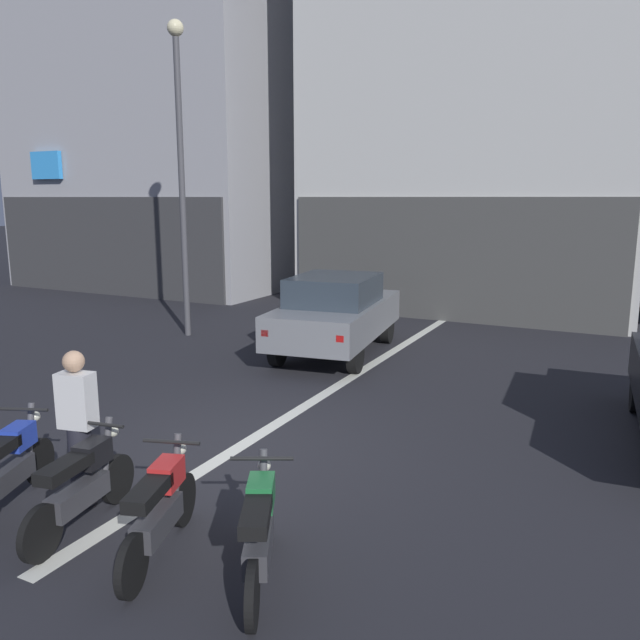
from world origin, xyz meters
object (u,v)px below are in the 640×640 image
object	(u,v)px
motorcycle_red_row_centre	(160,508)
motorcycle_green_row_right_mid	(259,530)
motorcycle_blue_row_leftmost	(10,466)
person_by_motorcycles	(79,428)
car_grey_crossing_near	(336,312)
street_lamp	(180,150)
motorcycle_black_row_left_mid	(82,484)

from	to	relation	value
motorcycle_red_row_centre	motorcycle_green_row_right_mid	size ratio (longest dim) A/B	1.06
motorcycle_blue_row_leftmost	person_by_motorcycles	world-z (taller)	person_by_motorcycles
motorcycle_blue_row_leftmost	motorcycle_red_row_centre	bearing A→B (deg)	-0.32
car_grey_crossing_near	person_by_motorcycles	bearing A→B (deg)	-86.79
car_grey_crossing_near	street_lamp	size ratio (longest dim) A/B	0.62
street_lamp	person_by_motorcycles	size ratio (longest dim) A/B	4.16
motorcycle_black_row_left_mid	motorcycle_red_row_centre	bearing A→B (deg)	-1.95
person_by_motorcycles	motorcycle_black_row_left_mid	bearing A→B (deg)	-42.34
street_lamp	motorcycle_blue_row_leftmost	xyz separation A→B (m)	(3.66, -7.50, -3.76)
street_lamp	motorcycle_green_row_right_mid	world-z (taller)	street_lamp
street_lamp	motorcycle_black_row_left_mid	distance (m)	9.58
car_grey_crossing_near	motorcycle_green_row_right_mid	xyz separation A→B (m)	(2.77, -7.37, -0.43)
motorcycle_red_row_centre	motorcycle_green_row_right_mid	xyz separation A→B (m)	(1.00, 0.08, 0.00)
person_by_motorcycles	street_lamp	bearing A→B (deg)	120.99
street_lamp	motorcycle_blue_row_leftmost	distance (m)	9.15
motorcycle_black_row_left_mid	motorcycle_red_row_centre	world-z (taller)	same
motorcycle_green_row_right_mid	motorcycle_black_row_left_mid	bearing A→B (deg)	-178.77
car_grey_crossing_near	motorcycle_black_row_left_mid	bearing A→B (deg)	-84.03
street_lamp	motorcycle_black_row_left_mid	xyz separation A→B (m)	(4.66, -7.48, -3.76)
motorcycle_blue_row_leftmost	person_by_motorcycles	bearing A→B (deg)	30.55
car_grey_crossing_near	motorcycle_black_row_left_mid	world-z (taller)	car_grey_crossing_near
street_lamp	motorcycle_black_row_left_mid	size ratio (longest dim) A/B	4.19
car_grey_crossing_near	motorcycle_green_row_right_mid	distance (m)	7.88
car_grey_crossing_near	motorcycle_red_row_centre	size ratio (longest dim) A/B	2.67
person_by_motorcycles	motorcycle_red_row_centre	bearing A→B (deg)	-15.41
car_grey_crossing_near	person_by_motorcycles	distance (m)	7.07
motorcycle_blue_row_leftmost	person_by_motorcycles	xyz separation A→B (m)	(0.62, 0.37, 0.40)
person_by_motorcycles	car_grey_crossing_near	bearing A→B (deg)	93.21
car_grey_crossing_near	person_by_motorcycles	xyz separation A→B (m)	(0.40, -7.06, -0.03)
motorcycle_blue_row_leftmost	motorcycle_green_row_right_mid	distance (m)	3.00
car_grey_crossing_near	motorcycle_green_row_right_mid	size ratio (longest dim) A/B	2.82
motorcycle_red_row_centre	street_lamp	bearing A→B (deg)	127.00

